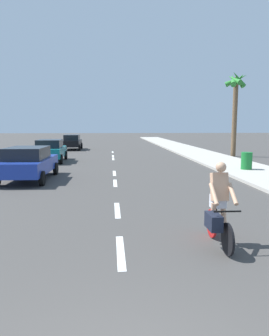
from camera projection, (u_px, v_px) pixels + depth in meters
The scene contains 15 objects.
ground_plane at pixel (113, 162), 22.41m from camera, with size 160.00×160.00×0.00m, color #423F3D.
sidewalk_strip at pixel (210, 157), 24.94m from camera, with size 3.60×80.00×0.14m, color #B2ADA3.
lane_stripe_1 at pixel (121, 252), 6.55m from camera, with size 0.16×1.80×0.01m, color white.
lane_stripe_2 at pixel (117, 210), 9.75m from camera, with size 0.16×1.80×0.01m, color white.
lane_stripe_3 at pixel (115, 183), 14.27m from camera, with size 0.16×1.80×0.01m, color white.
lane_stripe_4 at pixel (114, 173), 17.16m from camera, with size 0.16×1.80×0.01m, color white.
lane_stripe_5 at pixel (113, 159), 24.40m from camera, with size 0.16×1.80×0.01m, color white.
lane_stripe_6 at pixel (113, 156), 26.55m from camera, with size 0.16×1.80×0.01m, color white.
lane_stripe_7 at pixel (113, 152), 30.53m from camera, with size 0.16×1.80×0.01m, color white.
cyclist at pixel (218, 209), 6.75m from camera, with size 0.62×1.71×1.82m.
parked_car_blue at pixel (28, 162), 14.98m from camera, with size 2.16×4.58×1.57m.
parked_car_teal at pixel (50, 150), 22.43m from camera, with size 2.10×4.35×1.57m.
parked_car_black at pixel (72, 142), 33.33m from camera, with size 1.92×4.07×1.57m.
palm_tree_far at pixel (235, 94), 25.54m from camera, with size 1.79×1.90×6.93m.
trash_bin_far at pixel (247, 161), 17.65m from camera, with size 0.60×0.60×0.95m, color #19722D.
Camera 1 is at (-0.18, -2.31, 2.59)m, focal length 34.04 mm.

